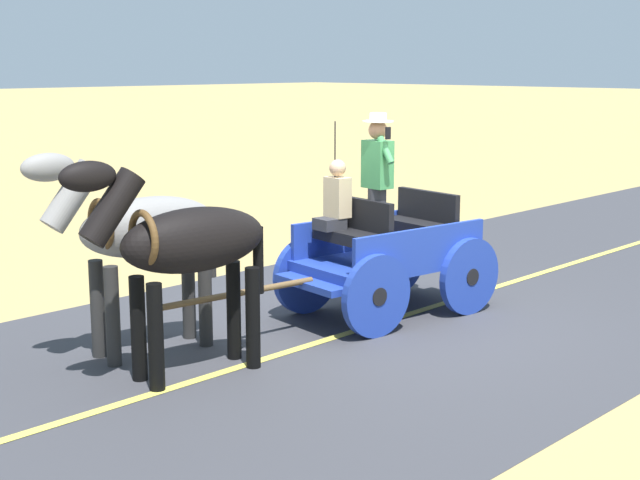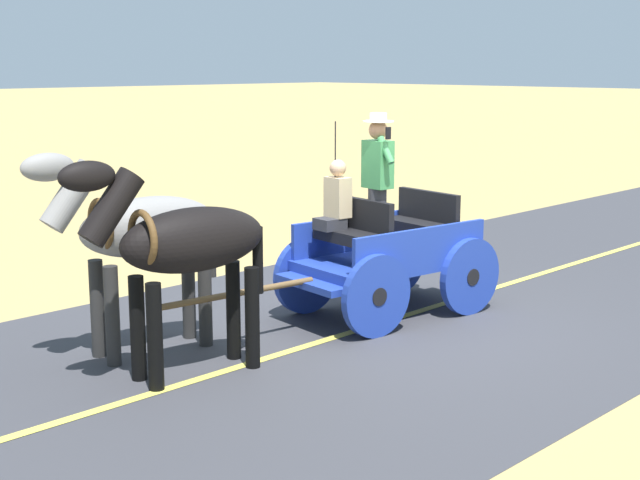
% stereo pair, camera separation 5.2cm
% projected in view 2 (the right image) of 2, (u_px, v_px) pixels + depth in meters
% --- Properties ---
extents(ground_plane, '(200.00, 200.00, 0.00)m').
position_uv_depth(ground_plane, '(392.00, 320.00, 10.91)').
color(ground_plane, tan).
extents(road_surface, '(6.55, 160.00, 0.01)m').
position_uv_depth(road_surface, '(392.00, 320.00, 10.91)').
color(road_surface, '#38383D').
rests_on(road_surface, ground).
extents(road_centre_stripe, '(0.12, 160.00, 0.00)m').
position_uv_depth(road_centre_stripe, '(392.00, 319.00, 10.90)').
color(road_centre_stripe, '#DBCC4C').
rests_on(road_centre_stripe, road_surface).
extents(horse_drawn_carriage, '(1.70, 4.51, 2.50)m').
position_uv_depth(horse_drawn_carriage, '(384.00, 250.00, 11.00)').
color(horse_drawn_carriage, '#1E3899').
rests_on(horse_drawn_carriage, ground).
extents(horse_near_side, '(0.78, 2.15, 2.21)m').
position_uv_depth(horse_near_side, '(184.00, 246.00, 8.71)').
color(horse_near_side, black).
rests_on(horse_near_side, ground).
extents(horse_off_side, '(0.77, 2.15, 2.21)m').
position_uv_depth(horse_off_side, '(140.00, 232.00, 9.42)').
color(horse_off_side, gray).
rests_on(horse_off_side, ground).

